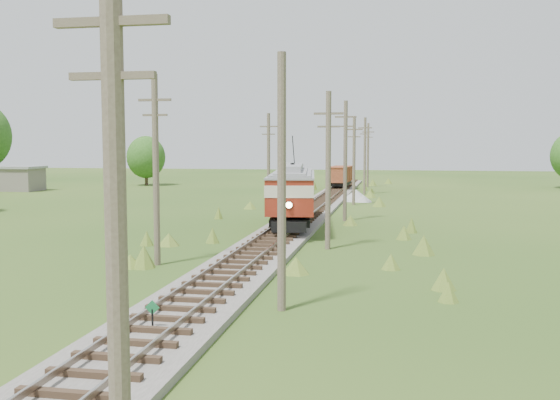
% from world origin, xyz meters
% --- Properties ---
extents(ground, '(260.00, 260.00, 0.00)m').
position_xyz_m(ground, '(0.00, 0.00, 0.00)').
color(ground, '#204514').
rests_on(ground, ground).
extents(railbed_main, '(3.60, 96.00, 0.57)m').
position_xyz_m(railbed_main, '(0.00, 34.00, 0.19)').
color(railbed_main, '#605B54').
rests_on(railbed_main, ground).
extents(switch_marker, '(0.45, 0.06, 1.08)m').
position_xyz_m(switch_marker, '(-0.20, 1.50, 0.63)').
color(switch_marker, black).
rests_on(switch_marker, ground).
extents(streetcar, '(4.53, 12.77, 5.78)m').
position_xyz_m(streetcar, '(0.00, 26.14, 2.68)').
color(streetcar, black).
rests_on(streetcar, ground).
extents(gondola, '(2.91, 7.55, 2.46)m').
position_xyz_m(gondola, '(0.00, 63.83, 1.89)').
color(gondola, black).
rests_on(gondola, ground).
extents(gravel_pile, '(3.27, 3.47, 1.19)m').
position_xyz_m(gravel_pile, '(3.09, 48.03, 0.56)').
color(gravel_pile, gray).
rests_on(gravel_pile, ground).
extents(utility_pole_r_0, '(1.60, 0.30, 8.50)m').
position_xyz_m(utility_pole_r_0, '(3.20, -8.00, 4.37)').
color(utility_pole_r_0, brown).
rests_on(utility_pole_r_0, ground).
extents(utility_pole_r_1, '(0.30, 0.30, 8.80)m').
position_xyz_m(utility_pole_r_1, '(3.10, 5.00, 4.40)').
color(utility_pole_r_1, brown).
rests_on(utility_pole_r_1, ground).
extents(utility_pole_r_2, '(1.60, 0.30, 8.60)m').
position_xyz_m(utility_pole_r_2, '(3.30, 18.00, 4.42)').
color(utility_pole_r_2, brown).
rests_on(utility_pole_r_2, ground).
extents(utility_pole_r_3, '(1.60, 0.30, 9.00)m').
position_xyz_m(utility_pole_r_3, '(3.20, 31.00, 4.63)').
color(utility_pole_r_3, brown).
rests_on(utility_pole_r_3, ground).
extents(utility_pole_r_4, '(1.60, 0.30, 8.40)m').
position_xyz_m(utility_pole_r_4, '(3.00, 44.00, 4.32)').
color(utility_pole_r_4, brown).
rests_on(utility_pole_r_4, ground).
extents(utility_pole_r_5, '(1.60, 0.30, 8.90)m').
position_xyz_m(utility_pole_r_5, '(3.40, 57.00, 4.58)').
color(utility_pole_r_5, brown).
rests_on(utility_pole_r_5, ground).
extents(utility_pole_r_6, '(1.60, 0.30, 8.70)m').
position_xyz_m(utility_pole_r_6, '(3.20, 70.00, 4.47)').
color(utility_pole_r_6, brown).
rests_on(utility_pole_r_6, ground).
extents(utility_pole_l_a, '(1.60, 0.30, 9.00)m').
position_xyz_m(utility_pole_l_a, '(-4.20, 12.00, 4.63)').
color(utility_pole_l_a, brown).
rests_on(utility_pole_l_a, ground).
extents(utility_pole_l_b, '(1.60, 0.30, 8.60)m').
position_xyz_m(utility_pole_l_b, '(-4.50, 40.00, 4.42)').
color(utility_pole_l_b, brown).
rests_on(utility_pole_l_b, ground).
extents(tree_mid_a, '(5.46, 5.46, 7.03)m').
position_xyz_m(tree_mid_a, '(-28.00, 68.00, 4.02)').
color(tree_mid_a, '#38281C').
rests_on(tree_mid_a, ground).
extents(shed, '(6.40, 4.40, 3.10)m').
position_xyz_m(shed, '(-40.00, 55.00, 1.57)').
color(shed, slate).
rests_on(shed, ground).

